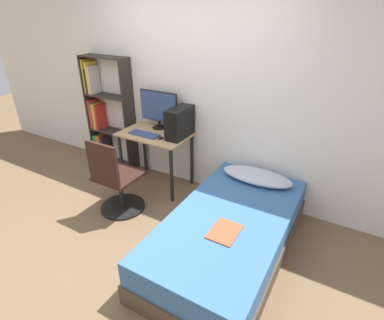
{
  "coord_description": "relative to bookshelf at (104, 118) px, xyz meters",
  "views": [
    {
      "loc": [
        1.85,
        -1.71,
        2.22
      ],
      "look_at": [
        0.41,
        0.78,
        0.75
      ],
      "focal_mm": 28.0,
      "sensor_mm": 36.0,
      "label": 1
    }
  ],
  "objects": [
    {
      "name": "monitor",
      "position": [
        1.03,
        0.01,
        0.3
      ],
      "size": [
        0.58,
        0.19,
        0.5
      ],
      "color": "black",
      "rests_on": "desk"
    },
    {
      "name": "desk",
      "position": [
        1.1,
        -0.18,
        -0.11
      ],
      "size": [
        0.91,
        0.6,
        0.77
      ],
      "color": "tan",
      "rests_on": "ground_plane"
    },
    {
      "name": "ground_plane",
      "position": [
        1.48,
        -1.36,
        -0.74
      ],
      "size": [
        14.0,
        14.0,
        0.0
      ],
      "primitive_type": "plane",
      "color": "brown"
    },
    {
      "name": "pillow",
      "position": [
        2.49,
        -0.14,
        -0.24
      ],
      "size": [
        0.81,
        0.36,
        0.11
      ],
      "color": "#B2B7C6",
      "rests_on": "bed"
    },
    {
      "name": "office_chair",
      "position": [
        1.05,
        -0.92,
        -0.37
      ],
      "size": [
        0.54,
        0.54,
        0.95
      ],
      "color": "black",
      "rests_on": "ground_plane"
    },
    {
      "name": "bed",
      "position": [
        2.49,
        -0.89,
        -0.52
      ],
      "size": [
        1.06,
        2.03,
        0.45
      ],
      "color": "#4C3D2D",
      "rests_on": "ground_plane"
    },
    {
      "name": "bookshelf",
      "position": [
        0.0,
        0.0,
        0.0
      ],
      "size": [
        0.76,
        0.24,
        1.64
      ],
      "color": "#2D2823",
      "rests_on": "ground_plane"
    },
    {
      "name": "wall_back",
      "position": [
        1.48,
        0.15,
        0.51
      ],
      "size": [
        8.0,
        0.05,
        2.5
      ],
      "color": "silver",
      "rests_on": "ground_plane"
    },
    {
      "name": "mouse",
      "position": [
        1.27,
        -0.3,
        0.04
      ],
      "size": [
        0.06,
        0.09,
        0.02
      ],
      "color": "black",
      "rests_on": "desk"
    },
    {
      "name": "pc_tower",
      "position": [
        1.44,
        -0.11,
        0.22
      ],
      "size": [
        0.18,
        0.43,
        0.37
      ],
      "color": "black",
      "rests_on": "desk"
    },
    {
      "name": "keyboard",
      "position": [
        1.01,
        -0.3,
        0.04
      ],
      "size": [
        0.42,
        0.15,
        0.02
      ],
      "color": "#33477A",
      "rests_on": "desk"
    },
    {
      "name": "magazine",
      "position": [
        2.54,
        -1.14,
        -0.28
      ],
      "size": [
        0.24,
        0.32,
        0.01
      ],
      "color": "#B24C2D",
      "rests_on": "bed"
    }
  ]
}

